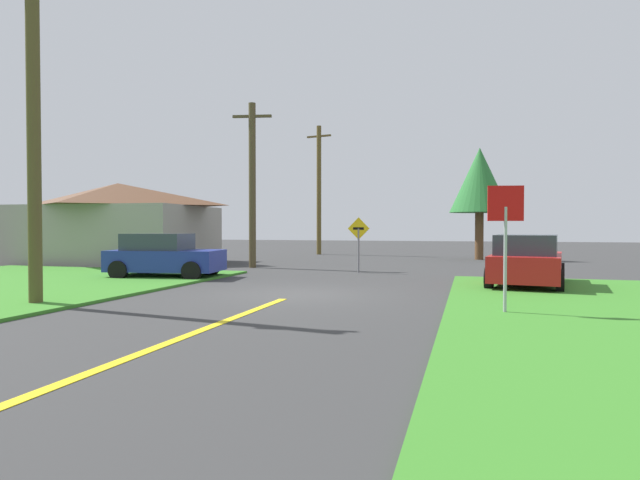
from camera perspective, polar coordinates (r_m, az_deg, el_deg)
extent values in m
plane|color=#353535|center=(14.61, -2.64, -5.88)|extent=(120.00, 120.00, 0.00)
cube|color=yellow|center=(7.58, -22.71, -12.74)|extent=(0.20, 14.00, 0.01)
cylinder|color=#9EA0A8|center=(11.66, 19.34, -2.19)|extent=(0.07, 0.07, 2.27)
cube|color=red|center=(11.65, 19.38, 3.75)|extent=(0.73, 0.18, 0.73)
cube|color=navy|center=(20.11, -16.24, -2.13)|extent=(4.19, 2.50, 0.76)
cube|color=#2D3842|center=(20.20, -17.05, -0.18)|extent=(2.40, 2.02, 0.60)
cylinder|color=black|center=(20.52, -11.70, -2.87)|extent=(0.70, 0.31, 0.68)
cylinder|color=black|center=(18.72, -13.68, -3.28)|extent=(0.70, 0.31, 0.68)
cylinder|color=black|center=(21.57, -18.45, -2.71)|extent=(0.70, 0.31, 0.68)
cylinder|color=black|center=(19.86, -20.93, -3.07)|extent=(0.70, 0.31, 0.68)
cube|color=red|center=(17.67, 21.42, -2.64)|extent=(2.60, 4.66, 0.76)
cube|color=#2D3842|center=(17.27, 21.37, -0.47)|extent=(2.06, 2.67, 0.60)
cylinder|color=black|center=(19.26, 18.85, -3.19)|extent=(0.32, 0.71, 0.68)
cylinder|color=black|center=(19.16, 24.52, -3.26)|extent=(0.32, 0.71, 0.68)
cylinder|color=black|center=(16.29, 17.75, -4.00)|extent=(0.32, 0.71, 0.68)
cylinder|color=black|center=(16.17, 24.47, -4.09)|extent=(0.32, 0.71, 0.68)
cylinder|color=#4F4724|center=(14.28, -28.48, 10.81)|extent=(0.31, 0.31, 8.45)
cylinder|color=#4E4329|center=(24.53, -7.31, 5.84)|extent=(0.32, 0.32, 7.53)
cube|color=#4E4329|center=(24.98, -7.33, 13.09)|extent=(1.79, 0.46, 0.12)
cylinder|color=brown|center=(36.37, -0.12, 5.38)|extent=(0.32, 0.32, 8.80)
cube|color=brown|center=(36.81, -0.12, 11.12)|extent=(1.79, 0.45, 0.12)
cylinder|color=slate|center=(21.53, 4.18, -1.15)|extent=(0.08, 0.08, 1.80)
cube|color=yellow|center=(21.51, 4.18, 1.24)|extent=(0.91, 0.08, 0.91)
cube|color=black|center=(21.51, 4.18, 1.24)|extent=(0.45, 0.06, 0.10)
cylinder|color=brown|center=(31.75, 16.79, 0.42)|extent=(0.48, 0.48, 2.71)
cone|color=#2A7331|center=(31.87, 16.83, 6.21)|extent=(3.38, 3.38, 3.72)
cube|color=gray|center=(29.38, -20.92, 0.53)|extent=(9.09, 6.92, 2.94)
pyramid|color=brown|center=(29.43, -20.96, 4.57)|extent=(9.09, 6.92, 1.21)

